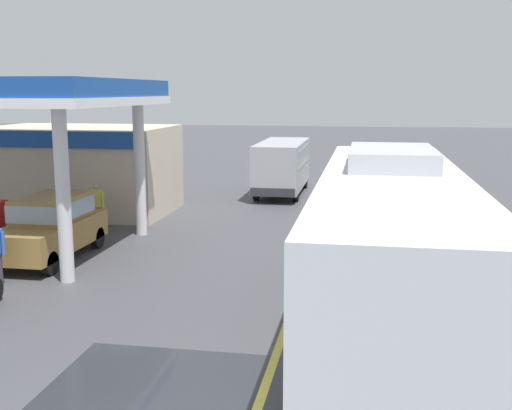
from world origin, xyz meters
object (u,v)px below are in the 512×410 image
Objects in this scene: coach_bus_main at (390,260)px; car_trailing_behind_bus at (378,184)px; minibus_opposing_lane at (282,163)px; car_at_pump at (51,224)px; pedestrian_near_pump at (97,204)px.

car_trailing_behind_bus is (0.04, 14.64, -0.71)m from coach_bus_main.
coach_bus_main is at bearing -76.20° from minibus_opposing_lane.
coach_bus_main is 18.19m from minibus_opposing_lane.
car_at_pump is 2.53× the size of pedestrian_near_pump.
minibus_opposing_lane is at bearing 103.80° from coach_bus_main.
minibus_opposing_lane reaches higher than car_at_pump.
coach_bus_main is 10.59m from car_at_pump.
car_at_pump is at bearing -85.57° from pedestrian_near_pump.
pedestrian_near_pump is at bearing -148.54° from car_trailing_behind_bus.
minibus_opposing_lane reaches higher than pedestrian_near_pump.
coach_bus_main is 13.02m from pedestrian_near_pump.
car_trailing_behind_bus reaches higher than pedestrian_near_pump.
coach_bus_main is at bearing -90.15° from car_trailing_behind_bus.
pedestrian_near_pump is (-9.62, 8.74, -0.79)m from coach_bus_main.
car_trailing_behind_bus is at bearing 89.85° from coach_bus_main.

